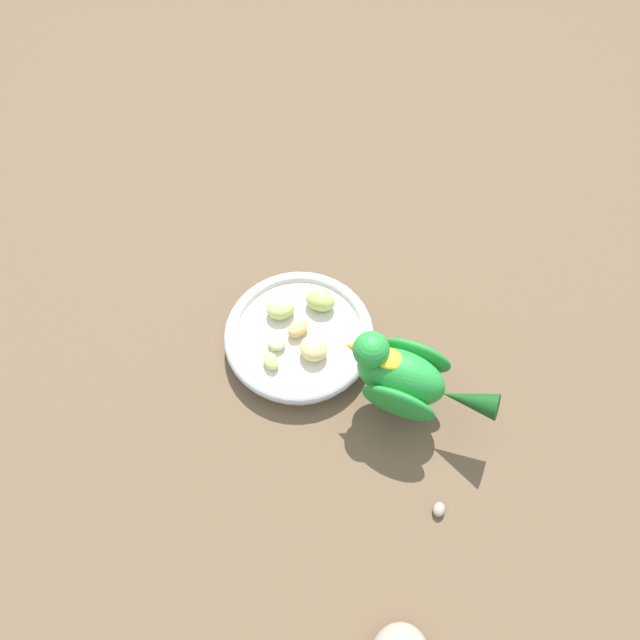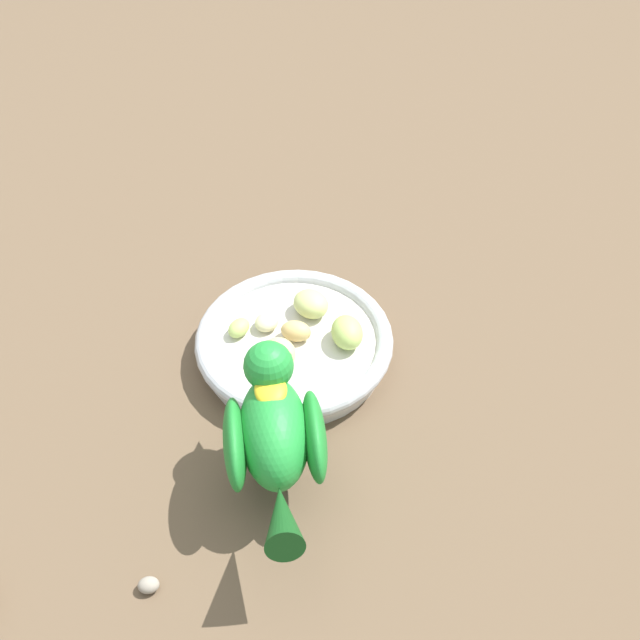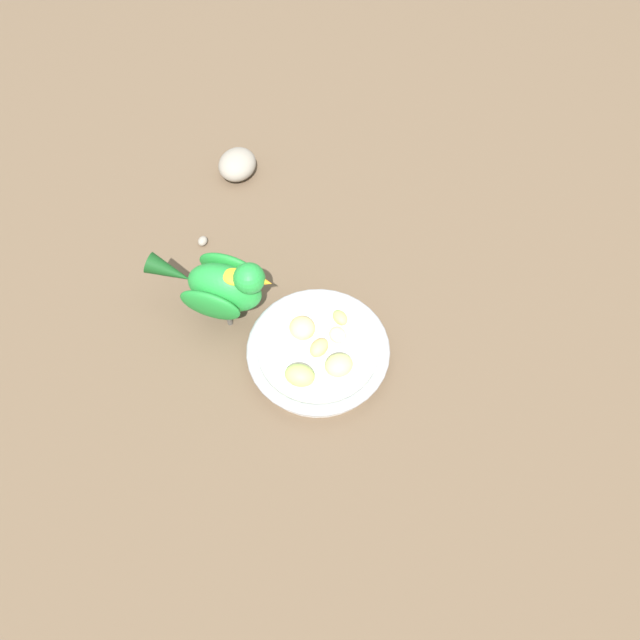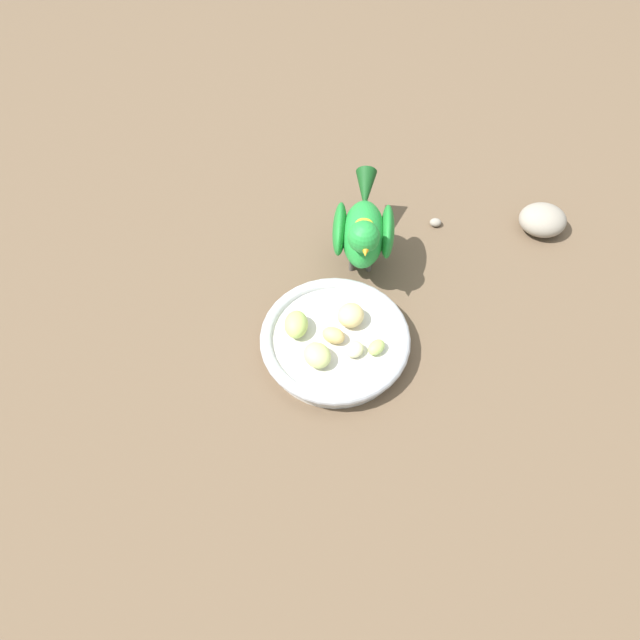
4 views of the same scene
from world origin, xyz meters
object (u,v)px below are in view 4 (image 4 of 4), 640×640
Objects in this scene: parrot at (364,230)px; rock_large at (543,220)px; apple_piece_3 at (296,324)px; apple_piece_0 at (351,315)px; apple_piece_5 at (354,352)px; apple_piece_1 at (317,355)px; feeding_bowl at (335,341)px; apple_piece_2 at (333,335)px; apple_piece_4 at (376,347)px; pebble_0 at (435,222)px.

rock_large is (0.24, 0.12, -0.05)m from parrot.
apple_piece_0 is at bearing 24.16° from apple_piece_3.
parrot is at bearing 96.79° from apple_piece_5.
feeding_bowl is at bearing 67.93° from apple_piece_1.
parrot is at bearing 93.03° from apple_piece_0.
apple_piece_1 is (-0.03, -0.07, -0.00)m from apple_piece_0.
apple_piece_2 is 0.75× the size of apple_piece_3.
apple_piece_2 is at bearing 175.13° from apple_piece_4.
pebble_0 is (0.10, 0.25, -0.03)m from apple_piece_2.
apple_piece_1 is at bearing -112.07° from feeding_bowl.
apple_piece_1 is at bearing -113.13° from apple_piece_0.
pebble_0 is (0.10, 0.24, -0.01)m from feeding_bowl.
apple_piece_1 is at bearing -156.39° from apple_piece_4.
apple_piece_0 reaches higher than rock_large.
apple_piece_1 is 0.05m from apple_piece_5.
apple_piece_4 is at bearing -7.52° from feeding_bowl.
apple_piece_0 is 0.07m from apple_piece_3.
rock_large is (0.24, 0.24, -0.02)m from apple_piece_0.
apple_piece_0 reaches higher than apple_piece_1.
apple_piece_4 is 0.14× the size of parrot.
rock_large is 4.04× the size of pebble_0.
feeding_bowl is 0.15m from parrot.
apple_piece_4 is (0.05, -0.01, 0.01)m from feeding_bowl.
parrot is 10.74× the size of pebble_0.
feeding_bowl is 4.88× the size of apple_piece_3.
apple_piece_0 is 0.07m from apple_piece_1.
apple_piece_1 is 1.49× the size of apple_piece_5.
apple_piece_3 reaches higher than feeding_bowl.
feeding_bowl is 0.06m from apple_piece_4.
apple_piece_4 is 0.37× the size of rock_large.
pebble_0 is at bearing 67.49° from feeding_bowl.
apple_piece_2 is (0.01, 0.03, -0.00)m from apple_piece_1.
apple_piece_2 is 0.16× the size of parrot.
apple_piece_2 reaches higher than apple_piece_5.
feeding_bowl is 6.49× the size of apple_piece_2.
parrot reaches higher than apple_piece_3.
apple_piece_5 is at bearing -105.64° from pebble_0.
apple_piece_2 reaches higher than feeding_bowl.
apple_piece_0 is at bearing 66.87° from apple_piece_1.
apple_piece_3 is 2.33× the size of pebble_0.
apple_piece_0 is at bearing 105.15° from apple_piece_5.
apple_piece_0 is 0.52× the size of rock_large.
apple_piece_3 is at bearing -155.84° from apple_piece_0.
apple_piece_1 is 0.19m from parrot.
apple_piece_5 is 0.36m from rock_large.
apple_piece_0 is 0.05m from apple_piece_5.
apple_piece_1 is 1.25× the size of apple_piece_2.
feeding_bowl is 11.36× the size of pebble_0.
apple_piece_5 is at bearing 22.11° from apple_piece_1.
apple_piece_3 reaches higher than apple_piece_4.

